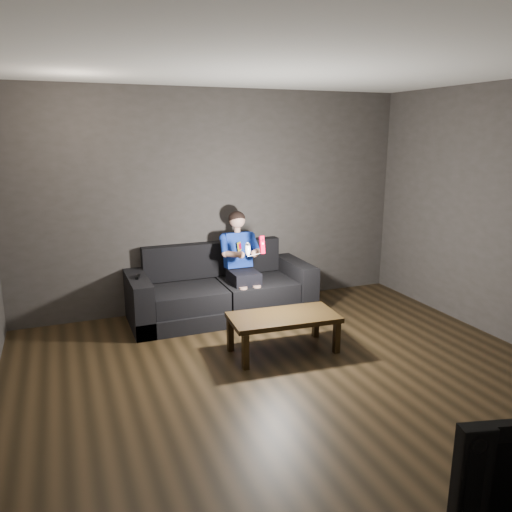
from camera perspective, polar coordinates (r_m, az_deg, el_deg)
name	(u,v)px	position (r m, az deg, el deg)	size (l,w,h in m)	color
floor	(307,394)	(4.44, 5.80, -15.45)	(5.00, 5.00, 0.00)	black
back_wall	(217,201)	(6.25, -4.53, 6.28)	(5.00, 0.04, 2.70)	#36322E
ceiling	(316,58)	(3.91, 6.83, 21.55)	(5.00, 5.00, 0.02)	silver
sofa	(220,293)	(6.11, -4.11, -4.23)	(2.19, 0.95, 0.85)	black
child	(241,256)	(6.01, -1.76, 0.06)	(0.48, 0.59, 1.18)	black
wii_remote_red	(262,245)	(5.58, 0.70, 1.30)	(0.05, 0.08, 0.20)	#F20629
nunchuk_white	(248,249)	(5.53, -0.96, 0.79)	(0.08, 0.11, 0.17)	white
wii_remote_black	(138,277)	(5.73, -13.37, -2.31)	(0.07, 0.14, 0.03)	black
coffee_table	(283,320)	(5.07, 3.15, -7.33)	(1.12, 0.62, 0.39)	black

